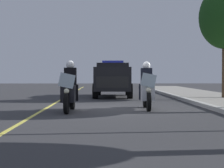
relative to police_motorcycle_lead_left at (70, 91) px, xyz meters
name	(u,v)px	position (x,y,z in m)	size (l,w,h in m)	color
ground_plane	(112,109)	(-0.95, 1.45, -0.70)	(80.00, 80.00, 0.00)	#333335
curb_strip	(209,106)	(-0.95, 5.00, -0.62)	(48.00, 0.24, 0.15)	#B7B5AD
lane_stripe_center	(45,109)	(-0.95, -0.98, -0.70)	(48.00, 0.12, 0.01)	#E0D14C
police_motorcycle_lead_left	(70,91)	(0.00, 0.00, 0.00)	(2.14, 0.58, 1.72)	black
police_motorcycle_lead_right	(147,90)	(-0.70, 2.69, 0.00)	(2.14, 0.58, 1.72)	black
police_suv	(113,78)	(-8.15, 1.67, 0.37)	(4.97, 2.22, 2.05)	black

